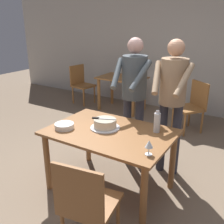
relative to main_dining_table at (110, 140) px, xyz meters
name	(u,v)px	position (x,y,z in m)	size (l,w,h in m)	color
ground_plane	(110,187)	(0.00, 0.00, -0.64)	(14.00, 14.00, 0.00)	#7A6651
back_wall	(195,49)	(0.00, 3.27, 0.71)	(10.00, 0.12, 2.70)	#BCB7AD
main_dining_table	(110,140)	(0.00, 0.00, 0.00)	(1.38, 0.94, 0.75)	brown
cake_on_platter	(105,124)	(-0.09, 0.04, 0.17)	(0.34, 0.34, 0.11)	silver
cake_knife	(99,118)	(-0.16, 0.01, 0.23)	(0.26, 0.13, 0.02)	silver
plate_stack	(64,126)	(-0.48, -0.21, 0.14)	(0.22, 0.22, 0.06)	white
wine_glass_near	(149,144)	(0.58, -0.26, 0.22)	(0.08, 0.08, 0.14)	silver
water_bottle	(157,122)	(0.45, 0.25, 0.23)	(0.07, 0.07, 0.25)	silver
person_cutting_cake	(134,89)	(-0.06, 0.68, 0.44)	(0.47, 0.56, 1.72)	#2D2D38
person_standing_beside	(172,94)	(0.44, 0.71, 0.44)	(0.46, 0.57, 1.72)	#2D2D38
chair_near_side	(86,203)	(0.30, -0.85, -0.14)	(0.50, 0.50, 0.90)	brown
background_table	(122,84)	(-1.31, 2.57, -0.06)	(1.00, 0.70, 0.74)	#9E6633
background_chair_0	(192,105)	(0.32, 2.23, -0.14)	(0.62, 0.62, 0.90)	#9E6633
background_chair_2	(81,83)	(-2.40, 2.50, -0.14)	(0.50, 0.50, 0.90)	#9E6633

